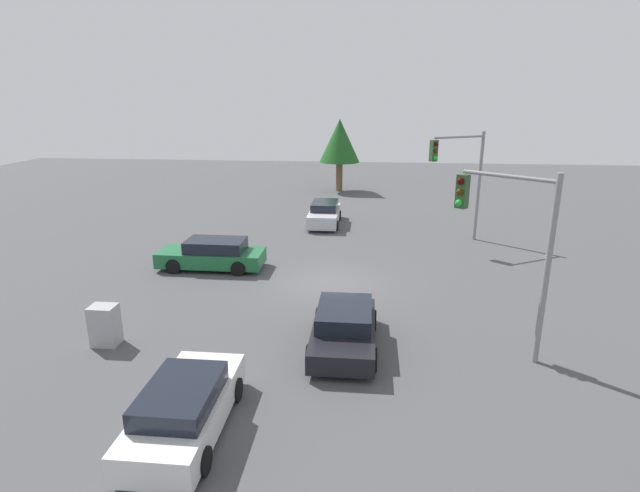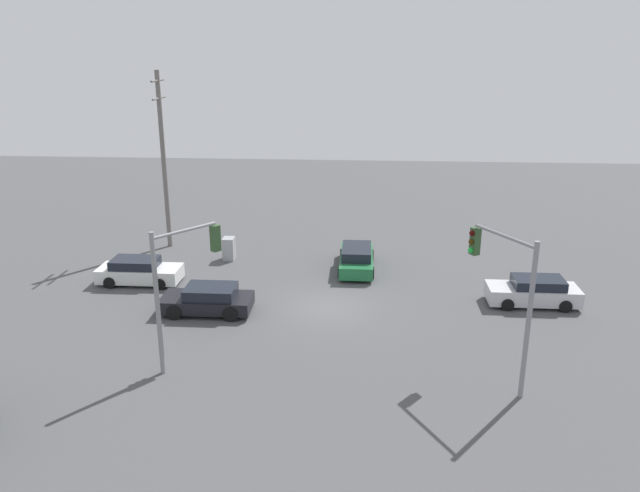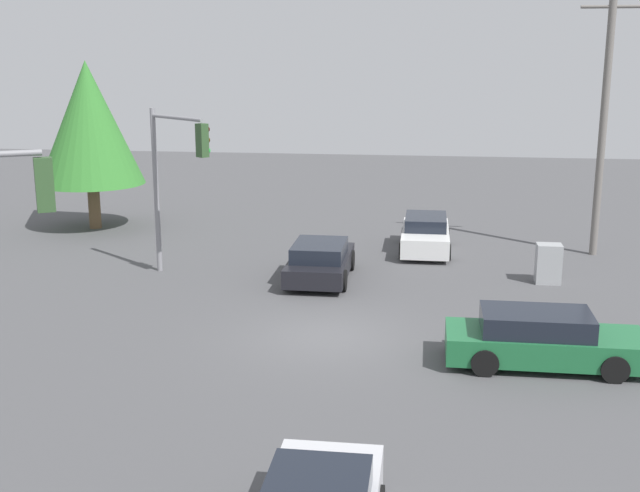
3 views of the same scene
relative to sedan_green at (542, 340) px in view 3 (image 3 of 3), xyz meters
name	(u,v)px [view 3 (image 3 of 3)]	position (x,y,z in m)	size (l,w,h in m)	color
ground_plane	(327,337)	(5.45, -1.32, -0.66)	(80.00, 80.00, 0.00)	#4C4C4F
sedan_green	(542,340)	(0.00, 0.00, 0.00)	(4.78, 1.94, 1.37)	#1E6638
sedan_dark	(320,261)	(6.40, -6.88, -0.02)	(2.05, 4.23, 1.31)	black
sedan_white	(425,234)	(2.91, -11.43, -0.01)	(1.90, 4.29, 1.35)	silver
traffic_signal_cross	(175,165)	(11.19, -6.50, 3.19)	(2.51, 2.08, 5.67)	gray
utility_pole_tall	(605,105)	(-3.43, -11.72, 4.97)	(2.20, 0.28, 10.66)	slate
electrical_cabinet	(548,264)	(-1.17, -7.48, 0.00)	(0.81, 0.65, 1.32)	#9EA0A3
tree_left	(89,123)	(17.26, -13.71, 3.89)	(4.50, 4.50, 7.18)	brown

